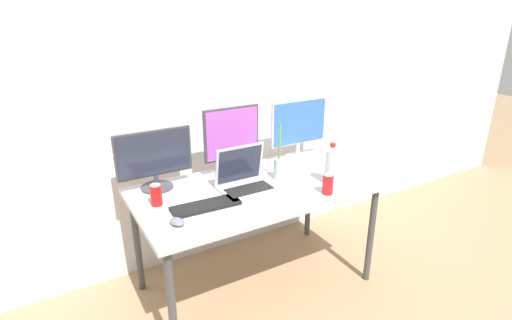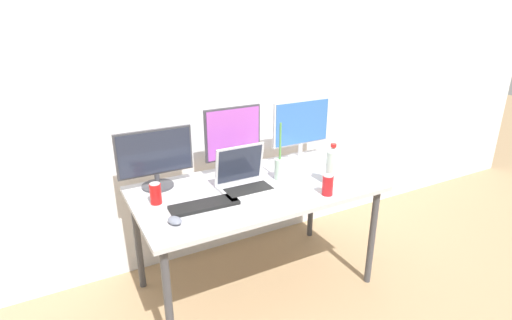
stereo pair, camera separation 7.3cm
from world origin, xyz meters
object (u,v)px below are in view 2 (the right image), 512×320
mouse_by_keyboard (332,173)px  bamboo_vase (280,167)px  mouse_by_laptop (175,221)px  soda_can_by_laptop (156,194)px  work_desk (256,196)px  water_bottle (332,166)px  keyboard_main (204,205)px  monitor_right (301,126)px  monitor_center (233,138)px  monitor_left (155,157)px  soda_can_near_keyboard (328,185)px  laptop_silver (244,180)px

mouse_by_keyboard → bamboo_vase: size_ratio=0.25×
mouse_by_laptop → soda_can_by_laptop: size_ratio=0.75×
work_desk → water_bottle: water_bottle is taller
keyboard_main → bamboo_vase: size_ratio=1.03×
work_desk → monitor_right: (0.54, 0.30, 0.31)m
monitor_right → bamboo_vase: size_ratio=1.23×
work_desk → monitor_center: size_ratio=3.34×
monitor_left → bamboo_vase: size_ratio=1.23×
monitor_center → bamboo_vase: 0.37m
monitor_right → water_bottle: monitor_right is taller
mouse_by_keyboard → soda_can_by_laptop: bearing=160.2°
work_desk → keyboard_main: (-0.39, -0.10, 0.07)m
work_desk → monitor_left: 0.67m
mouse_by_keyboard → soda_can_near_keyboard: soda_can_near_keyboard is taller
laptop_silver → work_desk: bearing=-5.5°
mouse_by_laptop → water_bottle: bearing=-12.0°
bamboo_vase → mouse_by_keyboard: bearing=-19.9°
bamboo_vase → soda_can_near_keyboard: bearing=-69.3°
monitor_right → monitor_center: bearing=-178.3°
laptop_silver → monitor_left: bearing=148.7°
work_desk → soda_can_near_keyboard: soda_can_near_keyboard is taller
soda_can_by_laptop → work_desk: bearing=-6.4°
keyboard_main → mouse_by_keyboard: (0.92, 0.01, 0.01)m
monitor_center → soda_can_by_laptop: bearing=-160.1°
monitor_left → soda_can_by_laptop: size_ratio=3.73×
work_desk → mouse_by_laptop: (-0.59, -0.20, 0.08)m
laptop_silver → monitor_right: bearing=25.4°
laptop_silver → mouse_by_keyboard: (0.61, -0.09, -0.04)m
keyboard_main → monitor_left: bearing=114.5°
monitor_center → mouse_by_keyboard: monitor_center is taller
laptop_silver → soda_can_near_keyboard: bearing=-37.9°
soda_can_by_laptop → bamboo_vase: size_ratio=0.33×
soda_can_near_keyboard → water_bottle: bearing=43.8°
laptop_silver → bamboo_vase: size_ratio=0.85×
work_desk → soda_can_by_laptop: bearing=173.6°
water_bottle → bamboo_vase: bearing=136.9°
keyboard_main → soda_can_by_laptop: 0.29m
mouse_by_keyboard → water_bottle: 0.18m
work_desk → mouse_by_keyboard: 0.55m
work_desk → bamboo_vase: bamboo_vase is taller
monitor_left → monitor_center: (0.53, -0.01, 0.05)m
monitor_center → soda_can_near_keyboard: (0.34, -0.59, -0.18)m
mouse_by_keyboard → work_desk: bearing=158.6°
soda_can_near_keyboard → soda_can_by_laptop: 1.01m
laptop_silver → mouse_by_laptop: 0.56m
water_bottle → soda_can_by_laptop: 1.09m
bamboo_vase → work_desk: bearing=-169.7°
monitor_left → water_bottle: bearing=-26.2°
work_desk → mouse_by_laptop: bearing=-161.0°
keyboard_main → bamboo_vase: 0.60m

